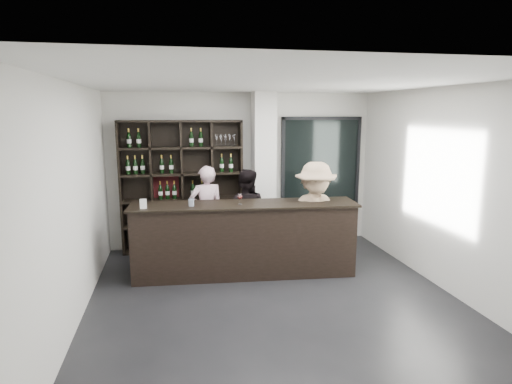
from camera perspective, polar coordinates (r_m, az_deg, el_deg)
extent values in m
cube|color=black|center=(5.99, 2.71, -14.57)|extent=(5.00, 5.50, 0.01)
cube|color=silver|center=(7.98, 1.01, 2.77)|extent=(0.40, 0.40, 2.90)
cube|color=black|center=(8.52, 8.62, 2.82)|extent=(1.60, 0.08, 2.10)
cube|color=black|center=(8.52, 8.62, 2.82)|extent=(1.48, 0.02, 1.98)
cube|color=black|center=(6.74, -1.55, -6.47)|extent=(3.42, 0.64, 1.12)
cube|color=black|center=(6.59, -1.57, -1.68)|extent=(3.50, 0.72, 0.03)
imported|color=beige|center=(7.55, -6.59, -2.65)|extent=(0.63, 0.45, 1.63)
imported|color=black|center=(7.42, -1.40, -3.01)|extent=(0.94, 0.85, 1.59)
imported|color=#A08366|center=(6.88, 7.87, -3.38)|extent=(1.21, 0.78, 1.78)
cylinder|color=silver|center=(6.47, -8.62, -1.39)|extent=(0.11, 0.11, 0.11)
cube|color=white|center=(6.88, 6.53, -1.00)|extent=(0.13, 0.13, 0.02)
cube|color=white|center=(6.44, -14.81, -1.55)|extent=(0.10, 0.05, 0.14)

